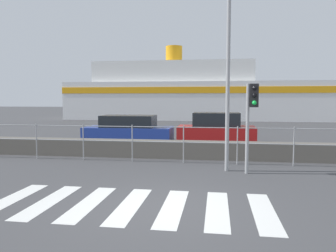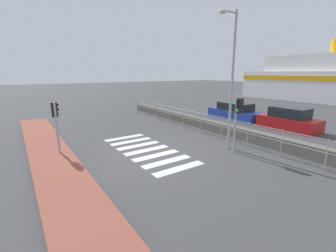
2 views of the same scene
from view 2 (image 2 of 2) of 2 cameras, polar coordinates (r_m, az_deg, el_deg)
The scene contains 10 objects.
ground_plane at distance 10.87m, azimuth -3.76°, elevation -7.07°, with size 160.00×160.00×0.00m, color #424244.
sidewalk_brick at distance 9.60m, azimuth -25.71°, elevation -10.91°, with size 24.00×1.80×0.12m.
crosswalk at distance 11.39m, azimuth -5.42°, elevation -6.11°, with size 5.85×2.40×0.01m.
seawall at distance 14.28m, azimuth 15.72°, elevation -1.17°, with size 24.26×0.55×0.65m.
harbor_fence at distance 13.51m, azimuth 13.46°, elevation 0.43°, with size 21.87×0.04×1.30m.
traffic_light_near at distance 11.59m, azimuth -26.62°, elevation 2.03°, with size 0.34×0.32×2.48m.
traffic_light_far at distance 10.96m, azimuth 17.29°, elevation 3.09°, with size 0.34×0.32×2.65m.
streetlamp at distance 11.30m, azimuth 15.51°, elevation 14.11°, with size 0.32×1.16×6.56m.
parked_car_blue at distance 19.81m, azimuth 16.64°, elevation 3.48°, with size 4.56×1.79×1.35m.
parked_car_red at distance 17.37m, azimuth 28.30°, elevation 1.34°, with size 3.82×1.73×1.53m.
Camera 2 is at (8.78, -5.17, 3.79)m, focal length 24.00 mm.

